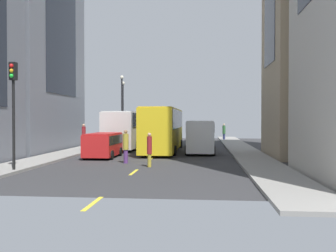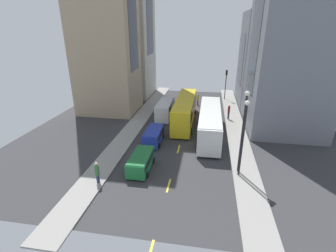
# 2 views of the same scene
# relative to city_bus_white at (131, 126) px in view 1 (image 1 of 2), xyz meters

# --- Properties ---
(ground_plane) EXTENTS (40.24, 40.24, 0.00)m
(ground_plane) POSITION_rel_city_bus_white_xyz_m (3.36, -2.42, -2.01)
(ground_plane) COLOR #333335
(sidewalk_west) EXTENTS (2.47, 44.00, 0.15)m
(sidewalk_west) POSITION_rel_city_bus_white_xyz_m (-3.52, -2.42, -1.93)
(sidewalk_west) COLOR gray
(sidewalk_west) RESTS_ON ground
(sidewalk_east) EXTENTS (2.47, 44.00, 0.15)m
(sidewalk_east) POSITION_rel_city_bus_white_xyz_m (10.25, -2.42, -1.93)
(sidewalk_east) COLOR gray
(sidewalk_east) RESTS_ON ground
(lane_stripe_0) EXTENTS (0.16, 2.00, 0.01)m
(lane_stripe_0) POSITION_rel_city_bus_white_xyz_m (3.36, -23.42, -2.00)
(lane_stripe_0) COLOR yellow
(lane_stripe_0) RESTS_ON ground
(lane_stripe_1) EXTENTS (0.16, 2.00, 0.01)m
(lane_stripe_1) POSITION_rel_city_bus_white_xyz_m (3.36, -16.42, -2.00)
(lane_stripe_1) COLOR yellow
(lane_stripe_1) RESTS_ON ground
(lane_stripe_2) EXTENTS (0.16, 2.00, 0.01)m
(lane_stripe_2) POSITION_rel_city_bus_white_xyz_m (3.36, -9.42, -2.00)
(lane_stripe_2) COLOR yellow
(lane_stripe_2) RESTS_ON ground
(lane_stripe_3) EXTENTS (0.16, 2.00, 0.01)m
(lane_stripe_3) POSITION_rel_city_bus_white_xyz_m (3.36, -2.42, -2.00)
(lane_stripe_3) COLOR yellow
(lane_stripe_3) RESTS_ON ground
(lane_stripe_4) EXTENTS (0.16, 2.00, 0.01)m
(lane_stripe_4) POSITION_rel_city_bus_white_xyz_m (3.36, 4.58, -2.00)
(lane_stripe_4) COLOR yellow
(lane_stripe_4) RESTS_ON ground
(lane_stripe_5) EXTENTS (0.16, 2.00, 0.01)m
(lane_stripe_5) POSITION_rel_city_bus_white_xyz_m (3.36, 11.58, -2.00)
(lane_stripe_5) COLOR yellow
(lane_stripe_5) RESTS_ON ground
(lane_stripe_6) EXTENTS (0.16, 2.00, 0.01)m
(lane_stripe_6) POSITION_rel_city_bus_white_xyz_m (3.36, 18.58, -2.00)
(lane_stripe_6) COLOR yellow
(lane_stripe_6) RESTS_ON ground
(building_west_1) EXTENTS (9.10, 11.74, 21.27)m
(building_west_1) POSITION_rel_city_bus_white_xyz_m (-9.47, -4.74, 8.63)
(building_west_1) COLOR slate
(building_west_1) RESTS_ON ground
(city_bus_white) EXTENTS (2.81, 12.94, 3.35)m
(city_bus_white) POSITION_rel_city_bus_white_xyz_m (0.00, 0.00, 0.00)
(city_bus_white) COLOR silver
(city_bus_white) RESTS_ON ground
(streetcar_yellow) EXTENTS (2.70, 12.29, 3.59)m
(streetcar_yellow) POSITION_rel_city_bus_white_xyz_m (3.55, -3.86, 0.11)
(streetcar_yellow) COLOR yellow
(streetcar_yellow) RESTS_ON ground
(delivery_van_white) EXTENTS (2.25, 6.02, 2.58)m
(delivery_van_white) POSITION_rel_city_bus_white_xyz_m (6.66, -5.28, -0.49)
(delivery_van_white) COLOR white
(delivery_van_white) RESTS_ON ground
(car_red_0) EXTENTS (2.05, 4.15, 1.72)m
(car_red_0) POSITION_rel_city_bus_white_xyz_m (-0.14, -9.49, -1.00)
(car_red_0) COLOR red
(car_red_0) RESTS_ON ground
(car_green_1) EXTENTS (1.98, 4.27, 1.60)m
(car_green_1) POSITION_rel_city_bus_white_xyz_m (6.42, 9.40, -1.06)
(car_green_1) COLOR #1E7238
(car_green_1) RESTS_ON ground
(car_blue_2) EXTENTS (2.02, 4.43, 1.65)m
(car_blue_2) POSITION_rel_city_bus_white_xyz_m (6.53, 3.30, -1.04)
(car_blue_2) COLOR #2338AD
(car_blue_2) RESTS_ON ground
(pedestrian_crossing_near) EXTENTS (0.32, 0.32, 2.19)m
(pedestrian_crossing_near) POSITION_rel_city_bus_white_xyz_m (-2.73, -5.92, -0.68)
(pedestrian_crossing_near) COLOR navy
(pedestrian_crossing_near) RESTS_ON ground
(pedestrian_waiting_curb) EXTENTS (0.29, 0.29, 1.94)m
(pedestrian_waiting_curb) POSITION_rel_city_bus_white_xyz_m (3.86, -14.31, -0.97)
(pedestrian_waiting_curb) COLOR gold
(pedestrian_waiting_curb) RESTS_ON ground
(pedestrian_crossing_mid) EXTENTS (0.38, 0.38, 2.00)m
(pedestrian_crossing_mid) POSITION_rel_city_bus_white_xyz_m (9.52, 12.32, -0.81)
(pedestrian_crossing_mid) COLOR navy
(pedestrian_crossing_mid) RESTS_ON ground
(pedestrian_walking_far) EXTENTS (0.35, 0.35, 2.05)m
(pedestrian_walking_far) POSITION_rel_city_bus_white_xyz_m (2.14, -12.63, -0.92)
(pedestrian_walking_far) COLOR #593372
(pedestrian_walking_far) RESTS_ON ground
(traffic_light_near_corner) EXTENTS (0.32, 0.44, 5.43)m
(traffic_light_near_corner) POSITION_rel_city_bus_white_xyz_m (-2.69, -17.06, 1.95)
(traffic_light_near_corner) COLOR black
(traffic_light_near_corner) RESTS_ON ground
(streetlamp_near) EXTENTS (0.44, 0.44, 7.13)m
(streetlamp_near) POSITION_rel_city_bus_white_xyz_m (-2.79, 9.06, 2.50)
(streetlamp_near) COLOR black
(streetlamp_near) RESTS_ON ground
(streetlamp_far) EXTENTS (0.44, 0.44, 7.78)m
(streetlamp_far) POSITION_rel_city_bus_white_xyz_m (-2.79, 8.46, 2.85)
(streetlamp_far) COLOR black
(streetlamp_far) RESTS_ON ground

